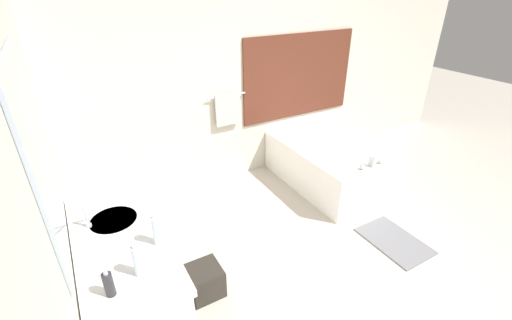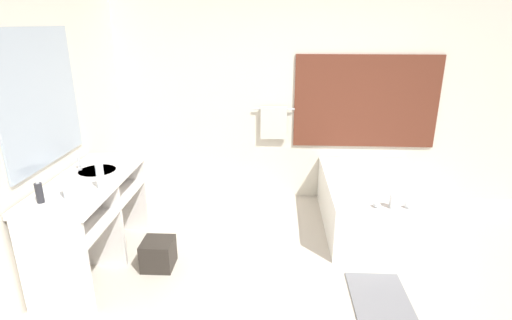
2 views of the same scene
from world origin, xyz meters
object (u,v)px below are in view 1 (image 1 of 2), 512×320
Objects in this scene: water_bottle_2 at (138,260)px; soap_dispenser at (109,284)px; waste_bin at (205,281)px; water_bottle_1 at (157,230)px; bathtub at (330,161)px.

soap_dispenser is at bearing -157.90° from water_bottle_2.
soap_dispenser is 1.17m from waste_bin.
water_bottle_1 is at bearing 51.40° from water_bottle_2.
soap_dispenser is at bearing -140.66° from water_bottle_1.
bathtub is 6.71× the size of water_bottle_1.
bathtub is 2.78m from water_bottle_1.
water_bottle_2 is (-2.64, -1.30, 0.67)m from bathtub.
water_bottle_1 is 0.82× the size of waste_bin.
water_bottle_2 is 0.19m from soap_dispenser.
waste_bin is (-2.13, -0.89, -0.17)m from bathtub.
bathtub is 6.85× the size of water_bottle_2.
soap_dispenser reaches higher than bathtub.
water_bottle_2 reaches higher than bathtub.
soap_dispenser is at bearing -145.57° from waste_bin.
water_bottle_1 is at bearing -151.06° from waste_bin.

